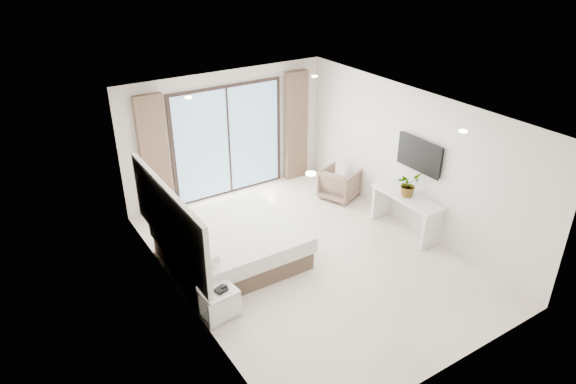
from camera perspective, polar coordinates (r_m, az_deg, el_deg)
name	(u,v)px	position (r m, az deg, el deg)	size (l,w,h in m)	color
ground	(310,257)	(9.20, 2.44, -7.27)	(6.20, 6.20, 0.00)	beige
room_shell	(275,163)	(8.94, -1.42, 3.25)	(4.62, 6.22, 2.72)	silver
bed	(230,244)	(9.02, -6.43, -5.79)	(2.20, 2.09, 0.75)	brown
nightstand	(220,303)	(7.88, -7.61, -12.16)	(0.55, 0.47, 0.46)	silver
phone	(221,290)	(7.70, -7.44, -10.71)	(0.17, 0.13, 0.06)	black
console_desk	(406,206)	(9.93, 12.99, -1.49)	(0.47, 1.49, 0.77)	silver
plant	(408,187)	(9.76, 13.18, 0.57)	(0.42, 0.46, 0.36)	#33662D
armchair	(340,182)	(11.06, 5.75, 1.09)	(0.71, 0.67, 0.73)	#8A6E5A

